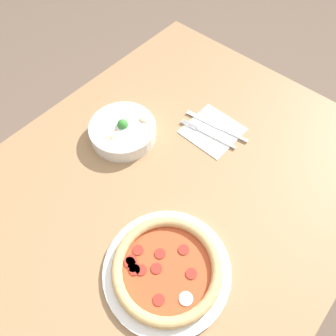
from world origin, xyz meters
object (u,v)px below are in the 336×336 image
object	(u,v)px
pizza	(167,269)
fork	(209,135)
knife	(219,127)
bowl	(123,130)

from	to	relation	value
pizza	fork	bearing A→B (deg)	23.78
knife	fork	bearing A→B (deg)	73.79
pizza	bowl	size ratio (longest dim) A/B	1.52
bowl	fork	bearing A→B (deg)	-48.55
bowl	knife	size ratio (longest dim) A/B	0.93
fork	knife	distance (m)	0.04
bowl	knife	xyz separation A→B (m)	(0.21, -0.20, -0.02)
bowl	fork	world-z (taller)	bowl
bowl	fork	xyz separation A→B (m)	(0.17, -0.19, -0.02)
knife	pizza	bearing A→B (deg)	103.98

